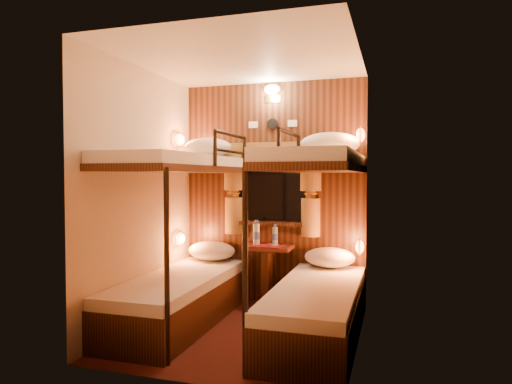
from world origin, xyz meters
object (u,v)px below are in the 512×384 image
(bunk_right, at_px, (317,273))
(bottle_right, at_px, (275,236))
(bunk_left, at_px, (180,264))
(bottle_left, at_px, (256,234))
(table, at_px, (268,267))

(bunk_right, distance_m, bottle_right, 1.05)
(bunk_left, bearing_deg, bottle_left, 56.67)
(bunk_left, height_order, table, bunk_left)
(bunk_right, relative_size, table, 2.90)
(bottle_left, xyz_separation_m, bottle_right, (0.19, 0.06, -0.02))
(bunk_left, distance_m, bottle_left, 0.96)
(bunk_left, bearing_deg, table, 50.33)
(bottle_right, bearing_deg, table, -130.70)
(table, height_order, bottle_right, bottle_right)
(bunk_right, height_order, table, bunk_right)
(bunk_left, xyz_separation_m, bunk_right, (1.30, 0.00, 0.00))
(bunk_right, xyz_separation_m, table, (-0.65, 0.78, -0.14))
(bunk_left, xyz_separation_m, bottle_right, (0.70, 0.85, 0.19))
(bunk_right, relative_size, bottle_right, 8.50)
(bunk_right, bearing_deg, table, 129.67)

